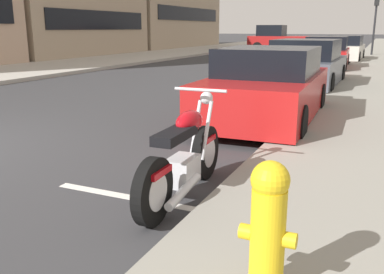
{
  "coord_description": "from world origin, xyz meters",
  "views": [
    {
      "loc": [
        -3.6,
        -6.32,
        1.78
      ],
      "look_at": [
        0.51,
        -4.48,
        0.61
      ],
      "focal_mm": 39.5,
      "sensor_mm": 36.0,
      "label": 1
    }
  ],
  "objects_px": {
    "parked_motorcycle": "(184,159)",
    "crossing_truck": "(280,40)",
    "parked_car_mid_block": "(307,65)",
    "traffic_signal_near_corner": "(376,9)",
    "parked_car_behind_motorcycle": "(268,87)",
    "fire_hydrant": "(268,224)",
    "parked_car_at_intersection": "(326,54)",
    "parked_car_second_in_row": "(345,49)"
  },
  "relations": [
    {
      "from": "crossing_truck",
      "to": "parked_car_at_intersection",
      "type": "bearing_deg",
      "value": 110.73
    },
    {
      "from": "parked_car_second_in_row",
      "to": "crossing_truck",
      "type": "relative_size",
      "value": 0.84
    },
    {
      "from": "parked_car_second_in_row",
      "to": "fire_hydrant",
      "type": "xyz_separation_m",
      "value": [
        -22.36,
        -1.43,
        -0.06
      ]
    },
    {
      "from": "parked_motorcycle",
      "to": "crossing_truck",
      "type": "bearing_deg",
      "value": 9.13
    },
    {
      "from": "parked_car_behind_motorcycle",
      "to": "crossing_truck",
      "type": "relative_size",
      "value": 0.84
    },
    {
      "from": "parked_car_behind_motorcycle",
      "to": "parked_car_at_intersection",
      "type": "relative_size",
      "value": 0.93
    },
    {
      "from": "parked_car_at_intersection",
      "to": "fire_hydrant",
      "type": "bearing_deg",
      "value": -176.95
    },
    {
      "from": "crossing_truck",
      "to": "fire_hydrant",
      "type": "distance_m",
      "value": 30.81
    },
    {
      "from": "fire_hydrant",
      "to": "traffic_signal_near_corner",
      "type": "relative_size",
      "value": 0.23
    },
    {
      "from": "parked_car_behind_motorcycle",
      "to": "parked_car_mid_block",
      "type": "relative_size",
      "value": 1.0
    },
    {
      "from": "parked_car_behind_motorcycle",
      "to": "fire_hydrant",
      "type": "relative_size",
      "value": 4.87
    },
    {
      "from": "parked_motorcycle",
      "to": "crossing_truck",
      "type": "height_order",
      "value": "crossing_truck"
    },
    {
      "from": "parked_car_second_in_row",
      "to": "parked_motorcycle",
      "type": "bearing_deg",
      "value": -178.33
    },
    {
      "from": "parked_car_at_intersection",
      "to": "fire_hydrant",
      "type": "xyz_separation_m",
      "value": [
        -17.06,
        -1.75,
        -0.06
      ]
    },
    {
      "from": "parked_car_mid_block",
      "to": "parked_car_at_intersection",
      "type": "relative_size",
      "value": 0.92
    },
    {
      "from": "parked_motorcycle",
      "to": "crossing_truck",
      "type": "distance_m",
      "value": 29.1
    },
    {
      "from": "parked_car_behind_motorcycle",
      "to": "crossing_truck",
      "type": "xyz_separation_m",
      "value": [
        24.49,
        5.26,
        0.24
      ]
    },
    {
      "from": "parked_motorcycle",
      "to": "traffic_signal_near_corner",
      "type": "xyz_separation_m",
      "value": [
        25.47,
        -1.1,
        2.47
      ]
    },
    {
      "from": "parked_car_behind_motorcycle",
      "to": "crossing_truck",
      "type": "distance_m",
      "value": 25.05
    },
    {
      "from": "parked_car_at_intersection",
      "to": "fire_hydrant",
      "type": "distance_m",
      "value": 17.15
    },
    {
      "from": "parked_car_second_in_row",
      "to": "crossing_truck",
      "type": "height_order",
      "value": "crossing_truck"
    },
    {
      "from": "parked_car_second_in_row",
      "to": "crossing_truck",
      "type": "xyz_separation_m",
      "value": [
        7.71,
        5.26,
        0.25
      ]
    },
    {
      "from": "parked_motorcycle",
      "to": "parked_car_mid_block",
      "type": "height_order",
      "value": "parked_car_mid_block"
    },
    {
      "from": "parked_car_mid_block",
      "to": "fire_hydrant",
      "type": "distance_m",
      "value": 11.0
    },
    {
      "from": "crossing_truck",
      "to": "parked_motorcycle",
      "type": "bearing_deg",
      "value": 100.66
    },
    {
      "from": "traffic_signal_near_corner",
      "to": "parked_car_mid_block",
      "type": "bearing_deg",
      "value": 175.07
    },
    {
      "from": "parked_car_at_intersection",
      "to": "parked_car_behind_motorcycle",
      "type": "bearing_deg",
      "value": 178.8
    },
    {
      "from": "parked_car_at_intersection",
      "to": "traffic_signal_near_corner",
      "type": "relative_size",
      "value": 1.19
    },
    {
      "from": "parked_car_behind_motorcycle",
      "to": "traffic_signal_near_corner",
      "type": "xyz_separation_m",
      "value": [
        21.37,
        -1.25,
        2.23
      ]
    },
    {
      "from": "crossing_truck",
      "to": "traffic_signal_near_corner",
      "type": "height_order",
      "value": "traffic_signal_near_corner"
    },
    {
      "from": "parked_car_second_in_row",
      "to": "parked_car_behind_motorcycle",
      "type": "bearing_deg",
      "value": -178.75
    },
    {
      "from": "parked_car_behind_motorcycle",
      "to": "crossing_truck",
      "type": "height_order",
      "value": "crossing_truck"
    },
    {
      "from": "parked_motorcycle",
      "to": "parked_car_second_in_row",
      "type": "xyz_separation_m",
      "value": [
        20.88,
        0.15,
        0.23
      ]
    },
    {
      "from": "parked_car_mid_block",
      "to": "parked_car_second_in_row",
      "type": "distance_m",
      "value": 11.47
    },
    {
      "from": "fire_hydrant",
      "to": "crossing_truck",
      "type": "bearing_deg",
      "value": 12.55
    },
    {
      "from": "parked_car_mid_block",
      "to": "crossing_truck",
      "type": "xyz_separation_m",
      "value": [
        19.18,
        5.13,
        0.23
      ]
    },
    {
      "from": "parked_car_mid_block",
      "to": "traffic_signal_near_corner",
      "type": "relative_size",
      "value": 1.1
    },
    {
      "from": "fire_hydrant",
      "to": "traffic_signal_near_corner",
      "type": "height_order",
      "value": "traffic_signal_near_corner"
    },
    {
      "from": "parked_car_mid_block",
      "to": "crossing_truck",
      "type": "height_order",
      "value": "crossing_truck"
    },
    {
      "from": "crossing_truck",
      "to": "traffic_signal_near_corner",
      "type": "xyz_separation_m",
      "value": [
        -3.12,
        -6.51,
        1.99
      ]
    },
    {
      "from": "parked_car_mid_block",
      "to": "traffic_signal_near_corner",
      "type": "height_order",
      "value": "traffic_signal_near_corner"
    },
    {
      "from": "traffic_signal_near_corner",
      "to": "parked_motorcycle",
      "type": "bearing_deg",
      "value": 177.54
    }
  ]
}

